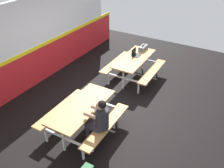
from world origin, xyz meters
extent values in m
cube|color=black|center=(0.00, 0.00, -0.01)|extent=(10.00, 10.00, 0.02)
cube|color=red|center=(0.00, 2.55, 0.55)|extent=(8.00, 0.12, 1.10)
cube|color=yellow|center=(0.00, 2.49, 1.15)|extent=(8.00, 0.03, 0.10)
cube|color=silver|center=(0.00, 2.55, 1.90)|extent=(6.72, 0.12, 1.40)
cube|color=tan|center=(-1.41, -0.03, 0.72)|extent=(1.82, 0.78, 0.04)
cube|color=tan|center=(-1.40, -0.66, 0.43)|extent=(1.72, 0.31, 0.04)
cube|color=tan|center=(-1.42, 0.61, 0.43)|extent=(1.72, 0.31, 0.04)
cube|color=white|center=(-2.13, -0.04, 0.35)|extent=(0.04, 0.04, 0.70)
cube|color=white|center=(-2.13, -0.04, 0.39)|extent=(0.07, 1.55, 0.04)
cube|color=white|center=(-2.12, -0.55, 0.21)|extent=(0.04, 0.04, 0.41)
cube|color=white|center=(-2.14, 0.47, 0.21)|extent=(0.04, 0.04, 0.41)
cube|color=white|center=(-0.68, -0.01, 0.35)|extent=(0.04, 0.04, 0.70)
cube|color=white|center=(-0.68, -0.01, 0.39)|extent=(0.07, 1.55, 0.04)
cube|color=white|center=(-0.67, -0.52, 0.21)|extent=(0.04, 0.04, 0.41)
cube|color=white|center=(-0.69, 0.49, 0.21)|extent=(0.04, 0.04, 0.41)
cube|color=tan|center=(1.41, 0.03, 0.72)|extent=(1.82, 0.78, 0.04)
cube|color=tan|center=(1.42, -0.61, 0.43)|extent=(1.72, 0.31, 0.04)
cube|color=tan|center=(1.40, 0.66, 0.43)|extent=(1.72, 0.31, 0.04)
cube|color=white|center=(0.68, 0.02, 0.35)|extent=(0.04, 0.04, 0.70)
cube|color=white|center=(0.68, 0.02, 0.39)|extent=(0.07, 1.55, 0.04)
cube|color=white|center=(0.69, -0.49, 0.21)|extent=(0.04, 0.04, 0.41)
cube|color=white|center=(0.67, 0.52, 0.21)|extent=(0.04, 0.04, 0.41)
cube|color=white|center=(2.13, 0.04, 0.35)|extent=(0.04, 0.04, 0.70)
cube|color=white|center=(2.13, 0.04, 0.39)|extent=(0.07, 1.55, 0.04)
cube|color=white|center=(2.14, -0.47, 0.21)|extent=(0.04, 0.04, 0.41)
cube|color=white|center=(2.12, 0.55, 0.21)|extent=(0.04, 0.04, 0.41)
cylinder|color=#2D2D38|center=(-1.65, -0.34, 0.23)|extent=(0.11, 0.11, 0.45)
cylinder|color=#2D2D38|center=(-1.47, -0.34, 0.23)|extent=(0.11, 0.11, 0.45)
cube|color=#2D2D38|center=(-1.55, -0.49, 0.51)|extent=(0.31, 0.39, 0.12)
cylinder|color=#26262B|center=(-1.55, -0.67, 0.75)|extent=(0.30, 0.30, 0.48)
cylinder|color=#A57A5B|center=(-1.70, -0.47, 0.85)|extent=(0.09, 0.30, 0.08)
cylinder|color=#A57A5B|center=(-1.42, -0.46, 0.85)|extent=(0.09, 0.30, 0.08)
sphere|color=#A57A5B|center=(-1.55, -0.65, 1.08)|extent=(0.20, 0.20, 0.20)
sphere|color=black|center=(-1.55, -0.68, 1.11)|extent=(0.18, 0.18, 0.18)
cube|color=black|center=(1.59, 0.03, 0.75)|extent=(0.32, 0.23, 0.01)
cube|color=black|center=(1.59, 0.14, 0.86)|extent=(0.32, 0.01, 0.21)
cube|color=#595B60|center=(2.11, 0.04, 0.81)|extent=(0.40, 0.18, 0.14)
cube|color=black|center=(2.11, 0.04, 0.91)|extent=(0.16, 0.02, 0.02)
camera|label=1|loc=(-4.83, -2.85, 4.10)|focal=38.91mm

